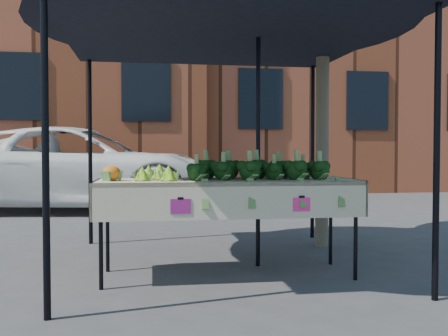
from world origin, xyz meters
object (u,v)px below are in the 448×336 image
at_px(table, 227,228).
at_px(street_tree, 323,58).
at_px(canopy, 223,131).
at_px(vehicle, 80,61).

relative_size(table, street_tree, 0.53).
bearing_deg(canopy, table, -92.87).
xyz_separation_m(table, canopy, (0.02, 0.43, 0.92)).
distance_m(canopy, street_tree, 1.84).
bearing_deg(canopy, street_tree, 31.35).
distance_m(table, street_tree, 2.62).
bearing_deg(vehicle, table, -152.13).
bearing_deg(table, canopy, 87.13).
distance_m(canopy, vehicle, 5.91).
xyz_separation_m(vehicle, street_tree, (3.38, -4.50, -0.66)).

